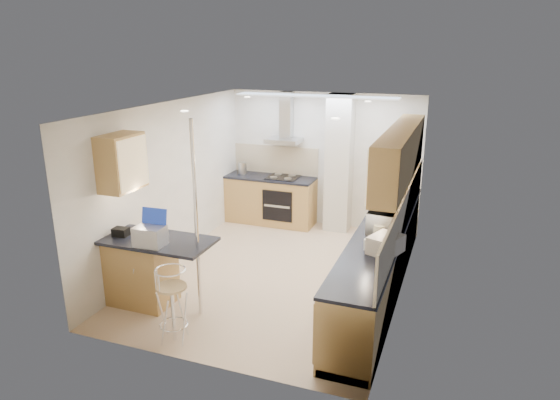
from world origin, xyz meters
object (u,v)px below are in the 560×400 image
(bar_stool_near, at_px, (143,274))
(microwave, at_px, (385,221))
(laptop, at_px, (150,236))
(bread_bin, at_px, (386,244))
(bar_stool_end, at_px, (173,305))

(bar_stool_near, bearing_deg, microwave, 5.37)
(laptop, distance_m, bread_bin, 2.86)
(laptop, relative_size, bread_bin, 0.88)
(bar_stool_end, relative_size, bread_bin, 2.25)
(laptop, xyz_separation_m, bread_bin, (2.74, 0.83, -0.04))
(bar_stool_end, xyz_separation_m, bread_bin, (2.19, 1.27, 0.57))
(laptop, height_order, bar_stool_near, laptop)
(laptop, distance_m, bar_stool_end, 0.94)
(microwave, distance_m, bread_bin, 0.73)
(microwave, distance_m, laptop, 3.04)
(microwave, xyz_separation_m, bread_bin, (0.13, -0.72, -0.05))
(bar_stool_near, bearing_deg, bar_stool_end, -56.60)
(bar_stool_near, relative_size, bar_stool_end, 1.02)
(microwave, relative_size, bar_stool_near, 0.59)
(laptop, relative_size, bar_stool_end, 0.39)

